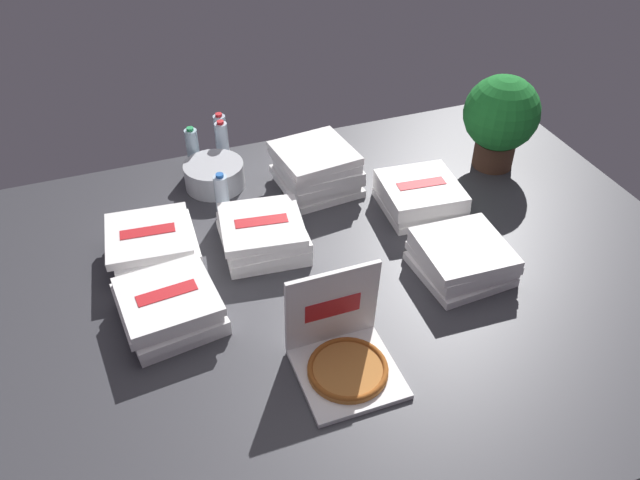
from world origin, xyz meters
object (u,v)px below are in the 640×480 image
at_px(pizza_stack_right_mid, 169,307).
at_px(water_bottle_0, 222,143).
at_px(open_pizza_box, 343,353).
at_px(pizza_stack_right_near, 316,169).
at_px(water_bottle_1, 222,197).
at_px(water_bottle_3, 221,135).
at_px(pizza_stack_center_far, 462,258).
at_px(water_bottle_2, 193,150).
at_px(potted_plant, 501,117).
at_px(pizza_stack_left_far, 263,235).
at_px(pizza_stack_left_mid, 420,196).
at_px(pizza_stack_right_far, 153,246).
at_px(ice_bucket, 214,175).

distance_m(pizza_stack_right_mid, water_bottle_0, 1.17).
bearing_deg(open_pizza_box, water_bottle_0, 92.88).
height_order(pizza_stack_right_near, water_bottle_1, water_bottle_1).
bearing_deg(pizza_stack_right_mid, water_bottle_3, 67.27).
relative_size(open_pizza_box, pizza_stack_center_far, 0.97).
xyz_separation_m(water_bottle_2, potted_plant, (1.49, -0.50, 0.16)).
bearing_deg(water_bottle_3, pizza_stack_right_mid, -112.73).
bearing_deg(pizza_stack_right_mid, pizza_stack_left_far, 33.17).
xyz_separation_m(pizza_stack_left_far, pizza_stack_center_far, (0.75, -0.44, -0.00)).
bearing_deg(pizza_stack_right_near, pizza_stack_right_mid, -141.73).
relative_size(pizza_stack_left_mid, potted_plant, 0.80).
distance_m(open_pizza_box, potted_plant, 1.62).
relative_size(pizza_stack_right_near, pizza_stack_right_mid, 0.99).
bearing_deg(water_bottle_2, open_pizza_box, -81.08).
xyz_separation_m(pizza_stack_left_far, water_bottle_2, (-0.16, 0.75, 0.04)).
bearing_deg(potted_plant, pizza_stack_right_mid, -162.89).
distance_m(pizza_stack_center_far, water_bottle_1, 1.13).
height_order(pizza_stack_right_far, ice_bucket, pizza_stack_right_far).
relative_size(pizza_stack_center_far, water_bottle_3, 1.56).
relative_size(open_pizza_box, pizza_stack_right_far, 0.96).
relative_size(open_pizza_box, pizza_stack_left_far, 0.94).
bearing_deg(ice_bucket, water_bottle_3, 69.36).
xyz_separation_m(pizza_stack_left_far, ice_bucket, (-0.09, 0.57, -0.01)).
bearing_deg(water_bottle_2, pizza_stack_center_far, -52.83).
relative_size(ice_bucket, potted_plant, 0.60).
height_order(pizza_stack_left_far, potted_plant, potted_plant).
bearing_deg(ice_bucket, pizza_stack_left_far, -80.80).
bearing_deg(pizza_stack_left_far, ice_bucket, 99.20).
relative_size(pizza_stack_center_far, pizza_stack_right_mid, 0.93).
bearing_deg(water_bottle_0, pizza_stack_right_near, -46.49).
relative_size(pizza_stack_left_far, pizza_stack_right_near, 0.98).
xyz_separation_m(pizza_stack_right_near, pizza_stack_center_far, (0.36, -0.81, -0.04)).
height_order(pizza_stack_center_far, potted_plant, potted_plant).
distance_m(water_bottle_2, water_bottle_3, 0.20).
relative_size(pizza_stack_right_far, water_bottle_1, 1.59).
xyz_separation_m(pizza_stack_left_mid, pizza_stack_right_mid, (-1.26, -0.34, 0.00)).
height_order(pizza_stack_right_mid, water_bottle_1, water_bottle_1).
xyz_separation_m(open_pizza_box, pizza_stack_right_mid, (-0.55, 0.45, 0.00)).
bearing_deg(pizza_stack_right_near, open_pizza_box, -105.15).
relative_size(pizza_stack_left_mid, ice_bucket, 1.33).
bearing_deg(pizza_stack_left_far, pizza_stack_right_near, 43.64).
distance_m(water_bottle_1, potted_plant, 1.46).
height_order(pizza_stack_right_far, pizza_stack_right_mid, same).
bearing_deg(pizza_stack_right_far, ice_bucket, 51.59).
height_order(pizza_stack_center_far, pizza_stack_right_mid, pizza_stack_right_mid).
bearing_deg(water_bottle_0, open_pizza_box, -87.12).
bearing_deg(water_bottle_1, pizza_stack_right_near, 9.48).
bearing_deg(open_pizza_box, pizza_stack_left_mid, 47.81).
height_order(pizza_stack_right_far, water_bottle_0, water_bottle_0).
relative_size(ice_bucket, water_bottle_2, 1.21).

